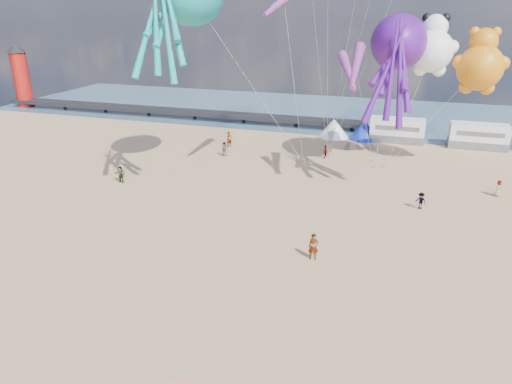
% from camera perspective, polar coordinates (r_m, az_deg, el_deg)
% --- Properties ---
extents(ground, '(120.00, 120.00, 0.00)m').
position_cam_1_polar(ground, '(25.77, 0.08, -16.05)').
color(ground, tan).
rests_on(ground, ground).
extents(water, '(120.00, 120.00, 0.00)m').
position_cam_1_polar(water, '(76.26, 12.85, 9.45)').
color(water, '#3C5B73').
rests_on(water, ground).
extents(pier, '(60.00, 3.00, 0.50)m').
position_cam_1_polar(pier, '(73.47, -10.58, 9.95)').
color(pier, black).
rests_on(pier, ground).
extents(lighthouse, '(2.60, 2.60, 9.00)m').
position_cam_1_polar(lighthouse, '(89.45, -27.21, 12.34)').
color(lighthouse, '#A5140F').
rests_on(lighthouse, ground).
extents(motorhome_0, '(6.60, 2.50, 3.00)m').
position_cam_1_polar(motorhome_0, '(61.06, 17.19, 7.40)').
color(motorhome_0, silver).
rests_on(motorhome_0, ground).
extents(motorhome_1, '(6.60, 2.50, 3.00)m').
position_cam_1_polar(motorhome_1, '(61.77, 26.03, 6.30)').
color(motorhome_1, silver).
rests_on(motorhome_1, ground).
extents(tent_white, '(4.00, 4.00, 2.40)m').
position_cam_1_polar(tent_white, '(61.67, 9.68, 7.91)').
color(tent_white, white).
rests_on(tent_white, ground).
extents(tent_blue, '(4.00, 4.00, 2.40)m').
position_cam_1_polar(tent_blue, '(61.27, 13.41, 7.54)').
color(tent_blue, '#1933CC').
rests_on(tent_blue, ground).
extents(standing_person, '(0.76, 0.57, 1.88)m').
position_cam_1_polar(standing_person, '(31.19, 7.19, -6.81)').
color(standing_person, tan).
rests_on(standing_person, ground).
extents(beachgoer_0, '(0.63, 0.67, 1.54)m').
position_cam_1_polar(beachgoer_0, '(46.64, 28.05, 0.41)').
color(beachgoer_0, '#7F6659').
rests_on(beachgoer_0, ground).
extents(beachgoer_1, '(0.88, 0.66, 1.63)m').
position_cam_1_polar(beachgoer_1, '(52.90, -3.99, 5.40)').
color(beachgoer_1, '#7F6659').
rests_on(beachgoer_1, ground).
extents(beachgoer_2, '(0.91, 0.85, 1.49)m').
position_cam_1_polar(beachgoer_2, '(41.00, 19.90, -1.05)').
color(beachgoer_2, '#7F6659').
rests_on(beachgoer_2, ground).
extents(beachgoer_3, '(0.75, 1.08, 1.54)m').
position_cam_1_polar(beachgoer_3, '(52.50, 8.69, 5.01)').
color(beachgoer_3, '#7F6659').
rests_on(beachgoer_3, ground).
extents(beachgoer_4, '(1.02, 0.65, 1.61)m').
position_cam_1_polar(beachgoer_4, '(46.42, -16.58, 2.10)').
color(beachgoer_4, '#7F6659').
rests_on(beachgoer_4, ground).
extents(beachgoer_5, '(1.60, 1.64, 1.87)m').
position_cam_1_polar(beachgoer_5, '(56.35, -3.36, 6.58)').
color(beachgoer_5, '#7F6659').
rests_on(beachgoer_5, ground).
extents(sandbag_a, '(0.50, 0.35, 0.22)m').
position_cam_1_polar(sandbag_a, '(50.46, 5.90, 3.67)').
color(sandbag_a, gray).
rests_on(sandbag_a, ground).
extents(sandbag_b, '(0.50, 0.35, 0.22)m').
position_cam_1_polar(sandbag_b, '(50.43, 14.57, 3.05)').
color(sandbag_b, gray).
rests_on(sandbag_b, ground).
extents(sandbag_c, '(0.50, 0.35, 0.22)m').
position_cam_1_polar(sandbag_c, '(50.75, 15.93, 3.03)').
color(sandbag_c, gray).
rests_on(sandbag_c, ground).
extents(sandbag_d, '(0.50, 0.35, 0.22)m').
position_cam_1_polar(sandbag_d, '(52.55, 14.30, 3.84)').
color(sandbag_d, gray).
rests_on(sandbag_d, ground).
extents(sandbag_e, '(0.50, 0.35, 0.22)m').
position_cam_1_polar(sandbag_e, '(52.56, 8.92, 4.27)').
color(sandbag_e, gray).
rests_on(sandbag_e, ground).
extents(kite_octopus_purple, '(4.74, 10.43, 11.77)m').
position_cam_1_polar(kite_octopus_purple, '(47.34, 17.39, 17.45)').
color(kite_octopus_purple, '#49107C').
extents(kite_panda, '(5.24, 4.96, 6.98)m').
position_cam_1_polar(kite_panda, '(49.88, 21.14, 16.10)').
color(kite_panda, white).
extents(kite_teddy_orange, '(5.69, 5.41, 7.43)m').
position_cam_1_polar(kite_teddy_orange, '(50.56, 26.20, 13.77)').
color(kite_teddy_orange, orange).
extents(windsock_left, '(2.72, 7.09, 7.03)m').
position_cam_1_polar(windsock_left, '(42.48, 3.53, 22.86)').
color(windsock_left, red).
extents(windsock_mid, '(1.13, 6.53, 6.52)m').
position_cam_1_polar(windsock_mid, '(41.20, 12.39, 15.09)').
color(windsock_mid, red).
extents(windsock_right, '(2.76, 4.91, 4.96)m').
position_cam_1_polar(windsock_right, '(40.61, 11.46, 14.52)').
color(windsock_right, red).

